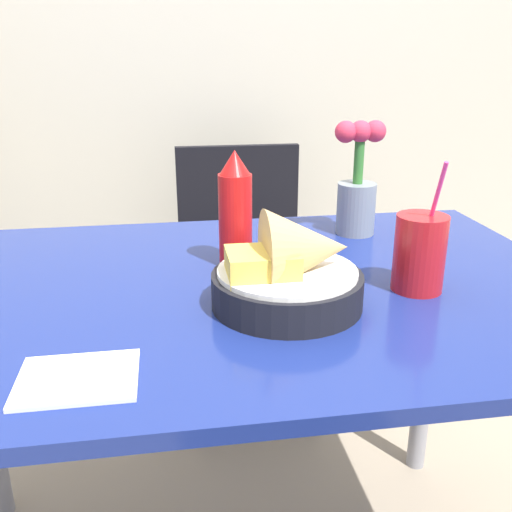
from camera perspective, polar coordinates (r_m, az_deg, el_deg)
name	(u,v)px	position (r m, az deg, el deg)	size (l,w,h in m)	color
dining_table	(232,333)	(1.04, -2.37, -7.73)	(1.24, 0.80, 0.74)	navy
chair_far_window	(242,253)	(1.85, -1.39, 0.31)	(0.40, 0.40, 0.84)	black
food_basket	(293,272)	(0.89, 3.68, -1.60)	(0.24, 0.24, 0.16)	black
ketchup_bottle	(235,211)	(1.05, -2.09, 4.50)	(0.06, 0.06, 0.22)	red
drink_cup	(419,255)	(0.99, 16.02, 0.05)	(0.09, 0.09, 0.22)	red
flower_vase	(357,187)	(1.26, 10.08, 6.76)	(0.11, 0.08, 0.25)	gray
napkin	(78,378)	(0.75, -17.38, -11.61)	(0.15, 0.12, 0.01)	white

